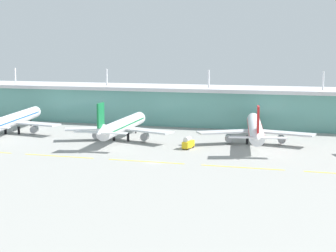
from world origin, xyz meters
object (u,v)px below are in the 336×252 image
at_px(airliner_nearest, 13,120).
at_px(baggage_cart, 187,142).
at_px(airliner_far_middle, 255,128).
at_px(airliner_near_middle, 122,126).
at_px(fuel_truck, 188,143).

xyz_separation_m(airliner_nearest, baggage_cart, (85.70, -7.26, -5.19)).
height_order(airliner_nearest, airliner_far_middle, same).
relative_size(airliner_near_middle, airliner_far_middle, 0.90).
height_order(airliner_nearest, fuel_truck, airliner_nearest).
distance_m(airliner_nearest, fuel_truck, 89.33).
height_order(airliner_near_middle, fuel_truck, airliner_near_middle).
xyz_separation_m(airliner_nearest, airliner_far_middle, (112.20, 4.72, -0.00)).
bearing_deg(airliner_near_middle, fuel_truck, -18.17).
xyz_separation_m(fuel_truck, baggage_cart, (-2.38, 6.98, -1.00)).
bearing_deg(airliner_far_middle, airliner_near_middle, -171.49).
relative_size(airliner_near_middle, fuel_truck, 8.08).
bearing_deg(airliner_nearest, fuel_truck, -9.19).
xyz_separation_m(airliner_far_middle, baggage_cart, (-26.50, -11.98, -5.19)).
bearing_deg(baggage_cart, fuel_truck, -71.16).
bearing_deg(fuel_truck, airliner_far_middle, 38.17).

